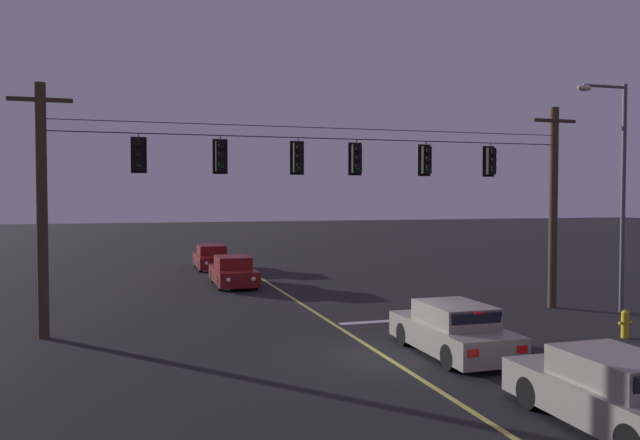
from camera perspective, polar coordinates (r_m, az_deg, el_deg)
ground_plane at (r=16.94m, az=5.91°, el=-12.23°), size 180.00×180.00×0.00m
lane_centre_stripe at (r=27.16m, az=-3.05°, el=-6.76°), size 0.14×60.00×0.01m
stop_bar_paint at (r=21.55m, az=6.15°, el=-9.11°), size 3.40×0.36×0.01m
signal_span_assembly at (r=21.05m, az=0.78°, el=1.39°), size 19.56×0.32×7.55m
traffic_light_leftmost at (r=20.10m, az=-16.14°, el=5.74°), size 0.48×0.41×1.22m
traffic_light_left_inner at (r=20.28m, az=-9.01°, el=5.76°), size 0.48×0.41×1.22m
traffic_light_centre at (r=20.78m, az=-2.00°, el=5.70°), size 0.48×0.41×1.22m
traffic_light_right_inner at (r=21.39m, az=3.33°, el=5.59°), size 0.48×0.41×1.22m
traffic_light_rightmost at (r=22.41m, az=9.63°, el=5.41°), size 0.48×0.41×1.22m
traffic_light_far_right at (r=23.66m, az=15.26°, el=5.19°), size 0.48×0.41×1.22m
car_waiting_near_lane at (r=17.22m, az=12.00°, el=-9.82°), size 1.80×4.33×1.39m
car_oncoming_lead at (r=29.94m, az=-7.90°, el=-4.70°), size 1.80×4.42×1.39m
car_oncoming_trailing at (r=37.05m, az=-9.81°, el=-3.40°), size 1.80×4.42×1.39m
car_waiting_second_near at (r=12.86m, az=25.16°, el=-14.09°), size 1.80×4.33×1.39m
street_lamp_corner at (r=24.92m, az=25.35°, el=3.60°), size 2.11×0.30×8.23m
fire_hydrant at (r=20.94m, az=25.98°, el=-8.43°), size 0.44×0.22×0.84m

